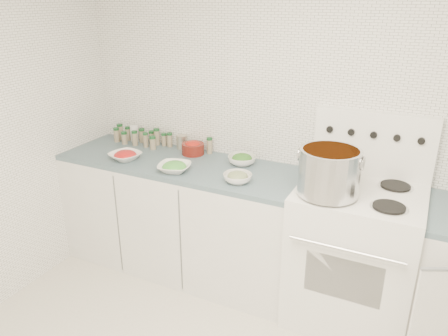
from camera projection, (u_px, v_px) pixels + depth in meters
room_walls at (195, 135)px, 1.65m from camera, size 3.54×3.04×2.52m
counter_left at (182, 216)px, 3.39m from camera, size 1.85×0.62×0.90m
stove at (354, 252)px, 2.83m from camera, size 0.76×0.70×1.36m
stock_pot at (329, 170)px, 2.55m from camera, size 0.38×0.36×0.27m
bowl_tomato at (125, 156)px, 3.25m from camera, size 0.27×0.27×0.07m
bowl_snowpea at (174, 167)px, 3.03m from camera, size 0.27×0.27×0.08m
bowl_broccoli at (242, 159)px, 3.16m from camera, size 0.22×0.22×0.08m
bowl_zucchini at (238, 177)px, 2.86m from camera, size 0.25×0.25×0.08m
bowl_pepper at (193, 148)px, 3.35m from camera, size 0.17×0.17×0.11m
salt_canister at (134, 134)px, 3.64m from camera, size 0.09×0.09×0.13m
tin_can at (182, 142)px, 3.47m from camera, size 0.11×0.11×0.11m
spice_cluster at (146, 138)px, 3.56m from camera, size 0.89×0.16×0.14m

